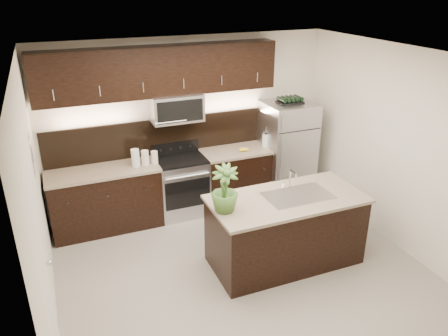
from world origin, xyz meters
The scene contains 12 objects.
ground centered at (0.00, 0.00, 0.00)m, with size 4.50×4.50×0.00m, color gray.
room_walls centered at (-0.11, -0.04, 1.70)m, with size 4.52×4.02×2.71m.
counter_run centered at (-0.46, 1.69, 0.47)m, with size 3.51×0.65×0.94m.
upper_fixtures centered at (-0.43, 1.84, 2.14)m, with size 3.49×0.40×1.66m.
island centered at (0.60, -0.07, 0.47)m, with size 1.96×0.96×0.94m.
sink_faucet centered at (0.75, -0.06, 0.96)m, with size 0.84×0.50×0.28m.
refrigerator centered at (1.58, 1.63, 0.81)m, with size 0.79×0.71×1.63m, color #B2B2B7.
wine_rack centered at (1.58, 1.63, 1.67)m, with size 0.40×0.25×0.10m.
plant centered at (-0.25, -0.07, 1.22)m, with size 0.32×0.32×0.57m, color #3B6127.
canisters centered at (-0.83, 1.64, 1.05)m, with size 0.39×0.12×0.26m.
french_press centered at (1.17, 1.64, 1.06)m, with size 0.12×0.12×0.33m.
bananas centered at (0.72, 1.61, 0.97)m, with size 0.16×0.13×0.05m, color yellow.
Camera 1 is at (-1.97, -4.25, 3.45)m, focal length 35.00 mm.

